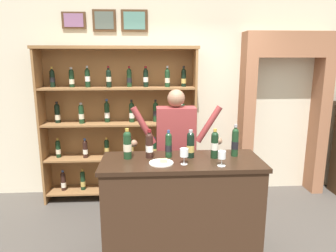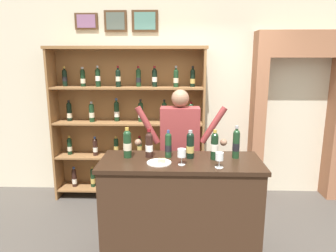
{
  "view_description": "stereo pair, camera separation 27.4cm",
  "coord_description": "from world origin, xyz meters",
  "px_view_note": "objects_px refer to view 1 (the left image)",
  "views": [
    {
      "loc": [
        -0.37,
        -2.82,
        2.0
      ],
      "look_at": [
        -0.19,
        0.12,
        1.35
      ],
      "focal_mm": 33.02,
      "sensor_mm": 36.0,
      "label": 1
    },
    {
      "loc": [
        -0.09,
        -2.82,
        2.0
      ],
      "look_at": [
        -0.19,
        0.12,
        1.35
      ],
      "focal_mm": 33.02,
      "sensor_mm": 36.0,
      "label": 2
    }
  ],
  "objects_px": {
    "tasting_bottle_vin_santo": "(127,144)",
    "tasting_bottle_prosecco": "(191,144)",
    "cheese_plate": "(162,163)",
    "wine_glass_left": "(222,156)",
    "wine_shelf": "(120,120)",
    "wine_glass_spare": "(184,153)",
    "shopkeeper": "(176,143)",
    "tasting_bottle_riserva": "(149,145)",
    "tasting_bottle_brunello": "(215,144)",
    "tasting_bottle_rosso": "(235,142)",
    "tasting_counter": "(181,210)",
    "tasting_bottle_bianco": "(169,145)"
  },
  "relations": [
    {
      "from": "tasting_counter",
      "to": "wine_glass_spare",
      "type": "relative_size",
      "value": 10.24
    },
    {
      "from": "tasting_bottle_prosecco",
      "to": "wine_glass_spare",
      "type": "bearing_deg",
      "value": -112.75
    },
    {
      "from": "wine_glass_left",
      "to": "wine_glass_spare",
      "type": "xyz_separation_m",
      "value": [
        -0.33,
        0.06,
        0.01
      ]
    },
    {
      "from": "tasting_bottle_brunello",
      "to": "tasting_bottle_rosso",
      "type": "relative_size",
      "value": 0.9
    },
    {
      "from": "tasting_bottle_rosso",
      "to": "tasting_bottle_brunello",
      "type": "bearing_deg",
      "value": -167.32
    },
    {
      "from": "tasting_bottle_bianco",
      "to": "wine_glass_left",
      "type": "bearing_deg",
      "value": -31.6
    },
    {
      "from": "tasting_bottle_vin_santo",
      "to": "cheese_plate",
      "type": "xyz_separation_m",
      "value": [
        0.32,
        -0.17,
        -0.13
      ]
    },
    {
      "from": "tasting_bottle_prosecco",
      "to": "wine_glass_left",
      "type": "bearing_deg",
      "value": -47.03
    },
    {
      "from": "wine_shelf",
      "to": "wine_glass_left",
      "type": "bearing_deg",
      "value": -57.0
    },
    {
      "from": "shopkeeper",
      "to": "tasting_bottle_riserva",
      "type": "bearing_deg",
      "value": -120.51
    },
    {
      "from": "tasting_bottle_bianco",
      "to": "wine_glass_spare",
      "type": "height_order",
      "value": "tasting_bottle_bianco"
    },
    {
      "from": "wine_shelf",
      "to": "cheese_plate",
      "type": "distance_m",
      "value": 1.64
    },
    {
      "from": "tasting_bottle_riserva",
      "to": "cheese_plate",
      "type": "distance_m",
      "value": 0.25
    },
    {
      "from": "tasting_bottle_brunello",
      "to": "shopkeeper",
      "type": "bearing_deg",
      "value": 120.26
    },
    {
      "from": "tasting_bottle_brunello",
      "to": "tasting_bottle_prosecco",
      "type": "bearing_deg",
      "value": 171.8
    },
    {
      "from": "shopkeeper",
      "to": "tasting_bottle_rosso",
      "type": "bearing_deg",
      "value": -43.53
    },
    {
      "from": "tasting_bottle_prosecco",
      "to": "wine_glass_spare",
      "type": "height_order",
      "value": "tasting_bottle_prosecco"
    },
    {
      "from": "shopkeeper",
      "to": "tasting_bottle_bianco",
      "type": "distance_m",
      "value": 0.54
    },
    {
      "from": "tasting_bottle_vin_santo",
      "to": "tasting_bottle_brunello",
      "type": "bearing_deg",
      "value": -2.19
    },
    {
      "from": "tasting_counter",
      "to": "tasting_bottle_prosecco",
      "type": "bearing_deg",
      "value": 38.79
    },
    {
      "from": "tasting_bottle_vin_santo",
      "to": "tasting_bottle_brunello",
      "type": "xyz_separation_m",
      "value": [
        0.85,
        -0.03,
        -0.0
      ]
    },
    {
      "from": "tasting_counter",
      "to": "tasting_bottle_vin_santo",
      "type": "xyz_separation_m",
      "value": [
        -0.52,
        0.07,
        0.67
      ]
    },
    {
      "from": "tasting_bottle_brunello",
      "to": "cheese_plate",
      "type": "height_order",
      "value": "tasting_bottle_brunello"
    },
    {
      "from": "tasting_bottle_rosso",
      "to": "wine_glass_left",
      "type": "bearing_deg",
      "value": -124.79
    },
    {
      "from": "tasting_bottle_brunello",
      "to": "cheese_plate",
      "type": "bearing_deg",
      "value": -165.41
    },
    {
      "from": "tasting_counter",
      "to": "wine_glass_left",
      "type": "bearing_deg",
      "value": -29.43
    },
    {
      "from": "tasting_bottle_riserva",
      "to": "wine_shelf",
      "type": "bearing_deg",
      "value": 107.0
    },
    {
      "from": "tasting_bottle_brunello",
      "to": "tasting_counter",
      "type": "bearing_deg",
      "value": -172.75
    },
    {
      "from": "wine_shelf",
      "to": "tasting_counter",
      "type": "relative_size",
      "value": 1.39
    },
    {
      "from": "tasting_bottle_bianco",
      "to": "tasting_bottle_rosso",
      "type": "bearing_deg",
      "value": -0.25
    },
    {
      "from": "wine_shelf",
      "to": "tasting_bottle_riserva",
      "type": "relative_size",
      "value": 7.58
    },
    {
      "from": "tasting_bottle_brunello",
      "to": "tasting_bottle_riserva",
      "type": "bearing_deg",
      "value": 175.67
    },
    {
      "from": "wine_shelf",
      "to": "tasting_bottle_prosecco",
      "type": "height_order",
      "value": "wine_shelf"
    },
    {
      "from": "tasting_bottle_bianco",
      "to": "tasting_bottle_prosecco",
      "type": "height_order",
      "value": "tasting_bottle_prosecco"
    },
    {
      "from": "tasting_bottle_bianco",
      "to": "cheese_plate",
      "type": "relative_size",
      "value": 1.2
    },
    {
      "from": "tasting_bottle_vin_santo",
      "to": "cheese_plate",
      "type": "relative_size",
      "value": 1.32
    },
    {
      "from": "tasting_bottle_riserva",
      "to": "tasting_bottle_bianco",
      "type": "distance_m",
      "value": 0.19
    },
    {
      "from": "tasting_bottle_vin_santo",
      "to": "cheese_plate",
      "type": "bearing_deg",
      "value": -27.41
    },
    {
      "from": "tasting_bottle_vin_santo",
      "to": "tasting_bottle_prosecco",
      "type": "bearing_deg",
      "value": 0.1
    },
    {
      "from": "shopkeeper",
      "to": "tasting_bottle_bianco",
      "type": "bearing_deg",
      "value": -102.78
    },
    {
      "from": "tasting_bottle_rosso",
      "to": "cheese_plate",
      "type": "height_order",
      "value": "tasting_bottle_rosso"
    },
    {
      "from": "tasting_bottle_riserva",
      "to": "wine_glass_spare",
      "type": "bearing_deg",
      "value": -34.46
    },
    {
      "from": "tasting_bottle_prosecco",
      "to": "shopkeeper",
      "type": "bearing_deg",
      "value": 100.44
    },
    {
      "from": "wine_glass_spare",
      "to": "tasting_counter",
      "type": "bearing_deg",
      "value": 93.44
    },
    {
      "from": "tasting_bottle_bianco",
      "to": "tasting_bottle_prosecco",
      "type": "bearing_deg",
      "value": -4.71
    },
    {
      "from": "tasting_bottle_brunello",
      "to": "wine_glass_left",
      "type": "height_order",
      "value": "tasting_bottle_brunello"
    },
    {
      "from": "wine_shelf",
      "to": "cheese_plate",
      "type": "bearing_deg",
      "value": -71.13
    },
    {
      "from": "wine_glass_left",
      "to": "tasting_bottle_rosso",
      "type": "bearing_deg",
      "value": 55.21
    },
    {
      "from": "tasting_bottle_vin_santo",
      "to": "tasting_bottle_bianco",
      "type": "relative_size",
      "value": 1.1
    },
    {
      "from": "tasting_bottle_rosso",
      "to": "wine_glass_spare",
      "type": "relative_size",
      "value": 2.13
    }
  ]
}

